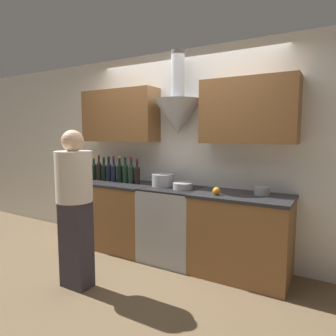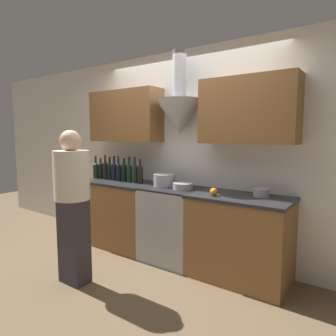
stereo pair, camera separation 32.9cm
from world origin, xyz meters
The scene contains 20 objects.
ground_plane centered at (0.00, 0.00, 0.00)m, with size 12.00×12.00×0.00m, color brown.
wall_back centered at (-0.02, 0.59, 1.47)m, with size 8.40×0.58×2.60m.
counter_left centered at (-0.91, 0.32, 0.45)m, with size 1.15×0.62×0.90m.
counter_right centered at (0.86, 0.32, 0.45)m, with size 1.06×0.62×0.90m.
stove_range centered at (0.00, 0.32, 0.46)m, with size 0.69×0.60×0.90m.
wine_bottle_0 centered at (-1.39, 0.33, 1.03)m, with size 0.08×0.08×0.33m.
wine_bottle_1 centered at (-1.30, 0.34, 1.04)m, with size 0.07×0.07×0.32m.
wine_bottle_2 centered at (-1.19, 0.34, 1.05)m, with size 0.07×0.07×0.35m.
wine_bottle_3 centered at (-1.11, 0.34, 1.03)m, with size 0.08×0.08×0.33m.
wine_bottle_4 centered at (-1.01, 0.34, 1.04)m, with size 0.08×0.08×0.34m.
wine_bottle_5 centered at (-0.92, 0.32, 1.04)m, with size 0.07×0.07×0.35m.
wine_bottle_6 centered at (-0.82, 0.33, 1.05)m, with size 0.08×0.08×0.35m.
wine_bottle_7 centered at (-0.73, 0.34, 1.05)m, with size 0.07×0.07×0.34m.
wine_bottle_8 centered at (-0.63, 0.33, 1.04)m, with size 0.08×0.08×0.35m.
wine_bottle_9 centered at (-0.53, 0.34, 1.04)m, with size 0.07×0.07×0.33m.
stock_pot centered at (-0.15, 0.36, 0.98)m, with size 0.28×0.28×0.15m.
mixing_bowl centered at (0.15, 0.31, 0.94)m, with size 0.24×0.24×0.07m.
orange_fruit centered at (0.62, 0.18, 0.95)m, with size 0.08×0.08×0.08m.
saucepan centered at (1.05, 0.43, 0.95)m, with size 0.17×0.17×0.09m.
person_foreground_left centered at (-0.52, -0.75, 0.87)m, with size 0.36×0.36×1.59m.
Camera 1 is at (1.75, -2.81, 1.55)m, focal length 32.00 mm.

